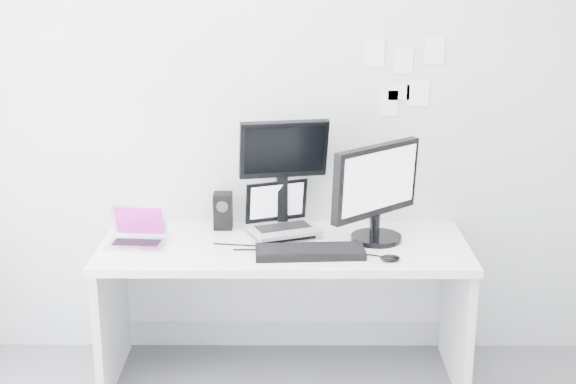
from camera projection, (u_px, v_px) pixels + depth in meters
name	position (u px, v px, depth m)	size (l,w,h in m)	color
back_wall	(284.00, 106.00, 4.12)	(3.60, 3.60, 0.00)	silver
desk	(284.00, 312.00, 4.07)	(1.80, 0.70, 0.73)	white
macbook	(135.00, 227.00, 3.89)	(0.27, 0.21, 0.21)	silver
speaker	(223.00, 211.00, 4.16)	(0.09, 0.09, 0.19)	black
dell_laptop	(284.00, 210.00, 4.03)	(0.33, 0.25, 0.27)	#A1A3A7
rear_monitor	(283.00, 174.00, 4.06)	(0.44, 0.16, 0.60)	black
samsung_monitor	(378.00, 192.00, 3.94)	(0.55, 0.25, 0.50)	black
keyboard	(310.00, 252.00, 3.80)	(0.51, 0.18, 0.03)	black
mouse	(390.00, 258.00, 3.73)	(0.09, 0.06, 0.03)	black
wall_note_0	(374.00, 53.00, 4.04)	(0.10, 0.00, 0.14)	white
wall_note_1	(404.00, 61.00, 4.05)	(0.09, 0.00, 0.13)	white
wall_note_2	(435.00, 51.00, 4.03)	(0.10, 0.00, 0.14)	white
wall_note_3	(399.00, 92.00, 4.09)	(0.11, 0.00, 0.08)	white
wall_note_4	(418.00, 93.00, 4.10)	(0.11, 0.00, 0.14)	white
wall_note_5	(389.00, 103.00, 4.11)	(0.09, 0.00, 0.13)	white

